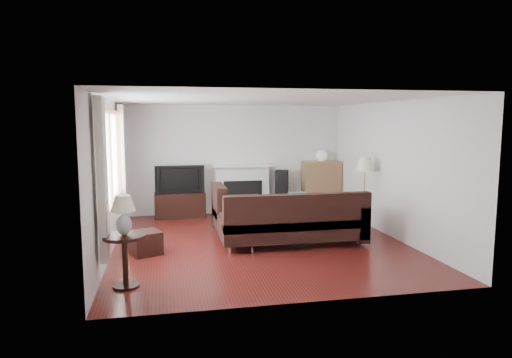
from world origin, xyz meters
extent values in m
cube|color=#541612|center=(0.00, 0.00, 0.00)|extent=(5.10, 5.60, 0.04)
cube|color=white|center=(0.00, 0.00, 2.50)|extent=(5.10, 5.60, 0.04)
cube|color=white|center=(0.00, 2.75, 1.25)|extent=(5.00, 0.04, 2.50)
cube|color=white|center=(0.00, -2.75, 1.25)|extent=(5.00, 0.04, 2.50)
cube|color=white|center=(-2.50, 0.00, 1.25)|extent=(0.04, 5.50, 2.50)
cube|color=white|center=(2.50, 0.00, 1.25)|extent=(0.04, 5.50, 2.50)
cube|color=olive|center=(-2.45, -0.20, 1.55)|extent=(0.12, 2.74, 1.54)
cube|color=beige|center=(-2.40, -1.72, 1.40)|extent=(0.10, 0.35, 2.10)
cube|color=beige|center=(-2.40, 1.32, 1.40)|extent=(0.10, 0.35, 2.10)
cube|color=white|center=(0.15, 2.64, 0.57)|extent=(1.40, 0.26, 1.15)
cube|color=black|center=(-1.29, 2.47, 0.28)|extent=(1.11, 0.50, 0.56)
imported|color=black|center=(-1.29, 2.47, 0.87)|extent=(1.07, 0.14, 0.62)
cube|color=black|center=(-1.15, 2.55, 0.41)|extent=(0.30, 0.33, 0.81)
cube|color=black|center=(1.06, 2.51, 0.50)|extent=(0.38, 0.41, 1.00)
cube|color=olive|center=(2.04, 2.51, 0.60)|extent=(0.87, 0.41, 1.20)
sphere|color=white|center=(2.04, 2.51, 1.33)|extent=(0.27, 0.27, 0.27)
cube|color=black|center=(0.54, -0.20, 0.44)|extent=(2.72, 1.99, 0.88)
cube|color=#9B774A|center=(0.45, 1.13, 0.19)|extent=(1.11, 0.85, 0.39)
cube|color=black|center=(-1.95, -0.33, 0.19)|extent=(0.57, 0.57, 0.37)
cube|color=#A37B38|center=(2.22, 0.53, 0.72)|extent=(0.46, 0.46, 1.45)
cube|color=black|center=(-2.15, -1.80, 0.35)|extent=(0.55, 0.55, 0.69)
cube|color=silver|center=(-2.15, -1.80, 0.95)|extent=(0.31, 0.31, 0.51)
camera|label=1|loc=(-1.63, -7.72, 2.14)|focal=32.00mm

